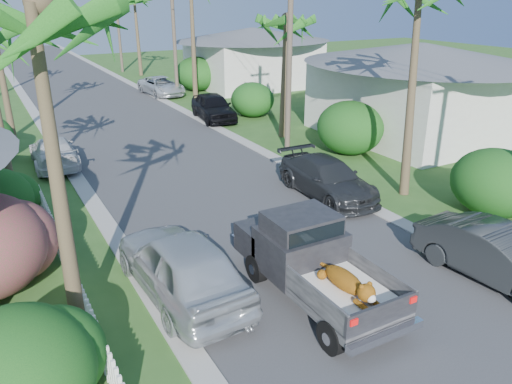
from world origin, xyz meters
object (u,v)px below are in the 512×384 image
palm_l_a (29,5)px  utility_pole_c (174,32)px  house_right_far (252,59)px  parked_car_rn (497,255)px  parked_car_rd (161,86)px  parked_car_ln (181,265)px  house_right_near (417,94)px  palm_r_b (285,19)px  parked_car_rf (213,107)px  parked_car_rm (327,179)px  utility_pole_d (118,22)px  utility_pole_b (289,53)px  pickup_truck (307,256)px  parked_car_lf (54,152)px

palm_l_a → utility_pole_c: (11.80, 25.00, -2.33)m
house_right_far → utility_pole_c: utility_pole_c is taller
parked_car_rn → parked_car_rd: parked_car_rn is taller
parked_car_ln → utility_pole_c: 26.46m
parked_car_ln → house_right_near: (16.60, 8.53, 1.36)m
parked_car_rn → palm_r_b: 15.98m
parked_car_rf → house_right_near: bearing=-38.7°
parked_car_rn → parked_car_rm: parked_car_rn is taller
parked_car_ln → house_right_near: size_ratio=0.56×
parked_car_rn → parked_car_rd: 29.40m
parked_car_rm → utility_pole_d: size_ratio=0.53×
parked_car_rd → palm_r_b: size_ratio=0.67×
parked_car_rf → palm_r_b: palm_r_b is taller
parked_car_rm → parked_car_rn: bearing=-85.8°
parked_car_rf → palm_l_a: palm_l_a is taller
palm_l_a → utility_pole_c: 27.74m
parked_car_rd → parked_car_ln: bearing=-112.7°
house_right_near → utility_pole_d: utility_pole_d is taller
parked_car_rn → parked_car_rf: 20.24m
house_right_near → utility_pole_d: bearing=103.4°
palm_r_b → utility_pole_d: (-1.00, 28.00, -1.35)m
utility_pole_b → house_right_far: bearing=66.5°
utility_pole_d → house_right_far: bearing=-60.4°
parked_car_rd → pickup_truck: bearing=-106.3°
parked_car_rd → parked_car_lf: parked_car_rd is taller
utility_pole_b → utility_pole_d: same height
parked_car_rf → parked_car_lf: parked_car_rf is taller
house_right_near → palm_r_b: bearing=154.9°
house_right_near → parked_car_rm: bearing=-152.5°
pickup_truck → parked_car_rd: bearing=78.2°
palm_r_b → utility_pole_b: 2.61m
parked_car_rn → parked_car_ln: parked_car_ln is taller
utility_pole_d → parked_car_rd: bearing=-92.9°
pickup_truck → palm_r_b: (7.39, 12.89, 4.94)m
parked_car_rm → utility_pole_c: size_ratio=0.53×
utility_pole_b → utility_pole_d: bearing=90.0°
parked_car_rf → palm_l_a: size_ratio=0.56×
parked_car_rf → parked_car_ln: (-8.60, -16.87, 0.07)m
palm_l_a → utility_pole_d: utility_pole_d is taller
parked_car_lf → house_right_near: house_right_near is taller
pickup_truck → parked_car_rn: bearing=-22.7°
parked_car_rf → palm_l_a: bearing=-115.4°
palm_l_a → parked_car_rf: bearing=57.1°
palm_l_a → utility_pole_b: utility_pole_b is taller
parked_car_rm → parked_car_ln: (-7.20, -3.62, 0.16)m
parked_car_rd → house_right_near: 19.35m
parked_car_rd → utility_pole_b: size_ratio=0.53×
parked_car_rn → pickup_truck: bearing=151.6°
parked_car_ln → utility_pole_d: utility_pole_d is taller
palm_l_a → palm_r_b: size_ratio=1.14×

